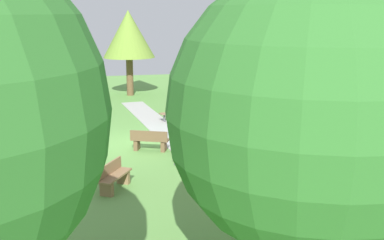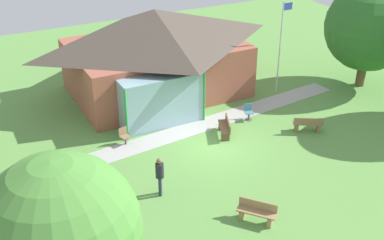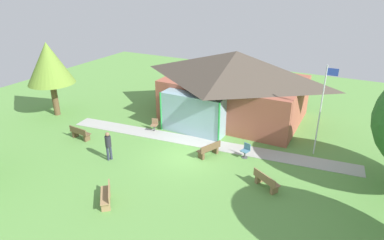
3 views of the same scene
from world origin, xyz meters
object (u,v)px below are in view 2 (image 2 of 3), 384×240
object	(u,v)px
bench_rear_near_path	(225,128)
bench_front_center	(257,212)
flagpole	(281,43)
bench_mid_left	(69,194)
patio_chair_lawn_spare	(249,112)
tree_east_hedge	(369,27)
visitor_strolling_lawn	(160,174)
tree_lawn_corner	(61,232)
pavilion	(156,51)
bench_mid_right	(308,125)
patio_chair_west	(125,136)

from	to	relation	value
bench_rear_near_path	bench_front_center	bearing A→B (deg)	-177.09
flagpole	bench_mid_left	size ratio (longest dim) A/B	3.52
patio_chair_lawn_spare	tree_east_hedge	distance (m)	9.10
visitor_strolling_lawn	bench_mid_left	bearing A→B (deg)	96.60
bench_mid_left	visitor_strolling_lawn	distance (m)	3.71
bench_front_center	tree_lawn_corner	world-z (taller)	tree_lawn_corner
bench_rear_near_path	patio_chair_lawn_spare	world-z (taller)	patio_chair_lawn_spare
pavilion	bench_rear_near_path	bearing A→B (deg)	-81.14
bench_front_center	bench_mid_right	bearing A→B (deg)	-93.67
pavilion	tree_lawn_corner	world-z (taller)	tree_lawn_corner
bench_rear_near_path	tree_east_hedge	world-z (taller)	tree_east_hedge
visitor_strolling_lawn	tree_lawn_corner	size ratio (longest dim) A/B	0.29
patio_chair_west	bench_mid_left	bearing A→B (deg)	28.74
bench_mid_right	patio_chair_lawn_spare	xyz separation A→B (m)	(-1.93, 2.49, 0.01)
bench_front_center	patio_chair_west	distance (m)	8.07
visitor_strolling_lawn	bench_mid_right	bearing A→B (deg)	-55.12
flagpole	patio_chair_lawn_spare	xyz separation A→B (m)	(-3.50, -2.30, -2.57)
pavilion	visitor_strolling_lawn	bearing A→B (deg)	-112.97
bench_front_center	bench_rear_near_path	size ratio (longest dim) A/B	0.92
pavilion	patio_chair_lawn_spare	bearing A→B (deg)	-61.40
pavilion	bench_front_center	distance (m)	12.71
visitor_strolling_lawn	patio_chair_lawn_spare	bearing A→B (deg)	-34.55
pavilion	bench_front_center	size ratio (longest dim) A/B	7.34
visitor_strolling_lawn	patio_chair_west	bearing A→B (deg)	24.23
bench_rear_near_path	bench_mid_right	distance (m)	4.21
bench_mid_left	tree_east_hedge	distance (m)	19.34
pavilion	flagpole	xyz separation A→B (m)	(6.42, -3.05, 0.42)
patio_chair_west	visitor_strolling_lawn	world-z (taller)	visitor_strolling_lawn
bench_mid_left	bench_rear_near_path	world-z (taller)	same
flagpole	bench_mid_right	distance (m)	5.66
flagpole	bench_mid_left	world-z (taller)	flagpole
visitor_strolling_lawn	bench_front_center	bearing A→B (deg)	-115.56
patio_chair_lawn_spare	tree_east_hedge	world-z (taller)	tree_east_hedge
tree_lawn_corner	bench_front_center	bearing A→B (deg)	14.95
patio_chair_west	tree_lawn_corner	xyz separation A→B (m)	(-5.04, -9.69, 3.54)
pavilion	tree_east_hedge	world-z (taller)	tree_east_hedge
flagpole	bench_rear_near_path	distance (m)	6.80
patio_chair_west	tree_east_hedge	distance (m)	15.54
bench_mid_left	bench_mid_right	bearing A→B (deg)	5.74
tree_east_hedge	pavilion	bearing A→B (deg)	157.60
pavilion	bench_mid_left	size ratio (longest dim) A/B	6.84
visitor_strolling_lawn	tree_east_hedge	xyz separation A→B (m)	(15.32, 4.55, 2.62)
bench_rear_near_path	visitor_strolling_lawn	size ratio (longest dim) A/B	0.89
flagpole	bench_mid_left	bearing A→B (deg)	-160.08
tree_lawn_corner	tree_east_hedge	distance (m)	22.48
bench_mid_right	patio_chair_west	xyz separation A→B (m)	(-8.64, 3.08, 0.01)
pavilion	bench_mid_left	xyz separation A→B (m)	(-7.37, -8.05, -2.16)
pavilion	bench_rear_near_path	xyz separation A→B (m)	(0.97, -6.20, -2.16)
bench_front_center	visitor_strolling_lawn	world-z (taller)	visitor_strolling_lawn
bench_mid_left	tree_east_hedge	size ratio (longest dim) A/B	0.25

